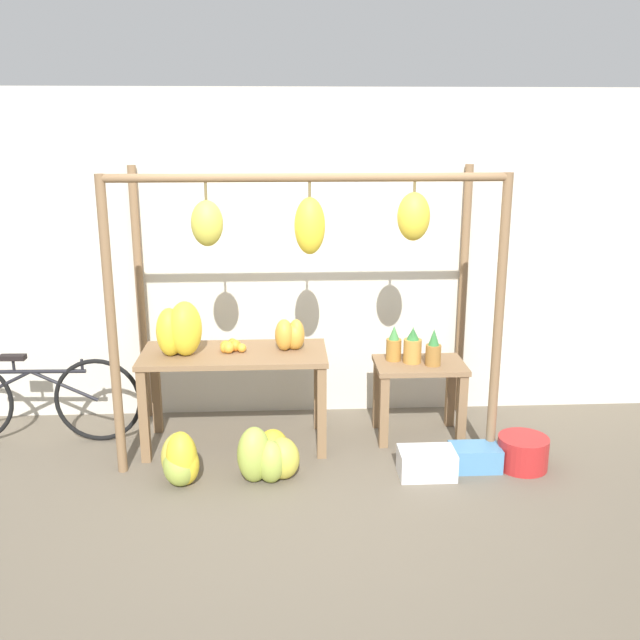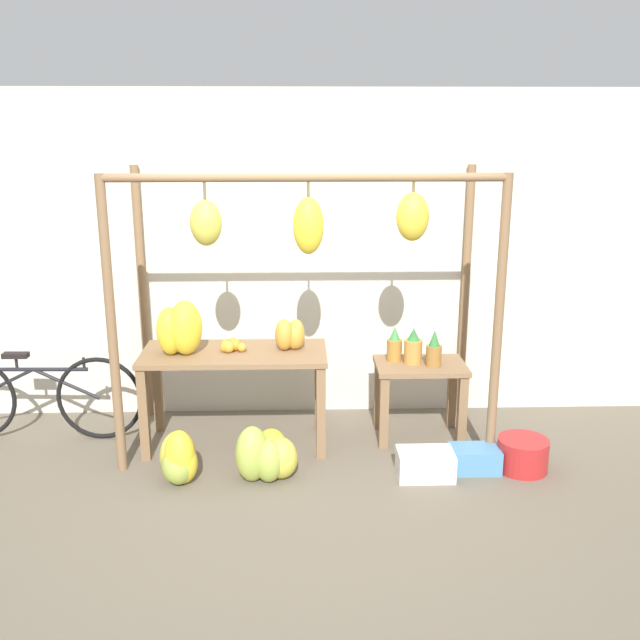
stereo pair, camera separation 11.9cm
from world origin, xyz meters
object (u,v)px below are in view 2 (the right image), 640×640
(banana_pile_on_table, at_px, (178,330))
(papaya_pile, at_px, (292,335))
(banana_pile_ground_left, at_px, (179,459))
(parked_bicycle, at_px, (36,397))
(pineapple_cluster, at_px, (414,348))
(orange_pile, at_px, (232,345))
(fruit_crate_white, at_px, (425,464))
(blue_bucket, at_px, (523,454))
(banana_pile_ground_right, at_px, (267,455))
(fruit_crate_purple, at_px, (474,459))

(banana_pile_on_table, xyz_separation_m, papaya_pile, (0.87, 0.10, -0.08))
(banana_pile_ground_left, relative_size, parked_bicycle, 0.24)
(pineapple_cluster, relative_size, papaya_pile, 1.56)
(pineapple_cluster, bearing_deg, orange_pile, -177.34)
(banana_pile_on_table, height_order, parked_bicycle, banana_pile_on_table)
(banana_pile_ground_left, height_order, fruit_crate_white, banana_pile_ground_left)
(banana_pile_ground_left, bearing_deg, fruit_crate_white, 0.67)
(fruit_crate_white, xyz_separation_m, parked_bicycle, (-3.06, 0.76, 0.27))
(pineapple_cluster, distance_m, blue_bucket, 1.16)
(pineapple_cluster, distance_m, banana_pile_ground_left, 2.02)
(pineapple_cluster, height_order, banana_pile_ground_right, pineapple_cluster)
(orange_pile, distance_m, papaya_pile, 0.48)
(orange_pile, relative_size, pineapple_cluster, 0.55)
(banana_pile_ground_right, height_order, fruit_crate_white, banana_pile_ground_right)
(pineapple_cluster, distance_m, banana_pile_ground_right, 1.47)
(banana_pile_on_table, relative_size, banana_pile_ground_right, 0.78)
(banana_pile_on_table, height_order, banana_pile_ground_left, banana_pile_on_table)
(banana_pile_ground_left, distance_m, fruit_crate_white, 1.79)
(banana_pile_ground_right, xyz_separation_m, fruit_crate_white, (1.16, -0.02, -0.08))
(banana_pile_on_table, distance_m, fruit_crate_purple, 2.45)
(banana_pile_on_table, xyz_separation_m, pineapple_cluster, (1.85, 0.15, -0.21))
(orange_pile, xyz_separation_m, papaya_pile, (0.47, 0.01, 0.07))
(papaya_pile, bearing_deg, fruit_crate_white, -34.20)
(fruit_crate_white, bearing_deg, banana_pile_on_table, 162.95)
(banana_pile_ground_right, distance_m, fruit_crate_white, 1.16)
(parked_bicycle, xyz_separation_m, papaya_pile, (2.09, -0.09, 0.53))
(banana_pile_ground_left, bearing_deg, blue_bucket, 2.59)
(banana_pile_ground_right, distance_m, fruit_crate_purple, 1.55)
(fruit_crate_purple, bearing_deg, pineapple_cluster, 121.43)
(papaya_pile, bearing_deg, parked_bicycle, 177.40)
(pineapple_cluster, relative_size, banana_pile_ground_left, 1.02)
(orange_pile, height_order, pineapple_cluster, pineapple_cluster)
(banana_pile_on_table, relative_size, blue_bucket, 1.13)
(banana_pile_ground_left, bearing_deg, orange_pile, 63.19)
(banana_pile_ground_right, relative_size, papaya_pile, 2.04)
(pineapple_cluster, xyz_separation_m, banana_pile_ground_right, (-1.16, -0.69, -0.59))
(blue_bucket, distance_m, fruit_crate_purple, 0.37)
(blue_bucket, xyz_separation_m, papaya_pile, (-1.72, 0.57, 0.78))
(pineapple_cluster, xyz_separation_m, fruit_crate_white, (-0.00, -0.72, -0.66))
(fruit_crate_white, distance_m, papaya_pile, 1.42)
(blue_bucket, bearing_deg, banana_pile_on_table, 169.68)
(banana_pile_ground_right, xyz_separation_m, fruit_crate_purple, (1.54, 0.07, -0.09))
(banana_pile_on_table, relative_size, orange_pile, 1.84)
(papaya_pile, distance_m, fruit_crate_purple, 1.68)
(banana_pile_on_table, height_order, pineapple_cluster, banana_pile_on_table)
(blue_bucket, relative_size, fruit_crate_purple, 1.02)
(parked_bicycle, height_order, fruit_crate_purple, parked_bicycle)
(parked_bicycle, bearing_deg, fruit_crate_purple, -10.91)
(fruit_crate_white, bearing_deg, banana_pile_ground_left, -179.33)
(fruit_crate_white, distance_m, fruit_crate_purple, 0.40)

